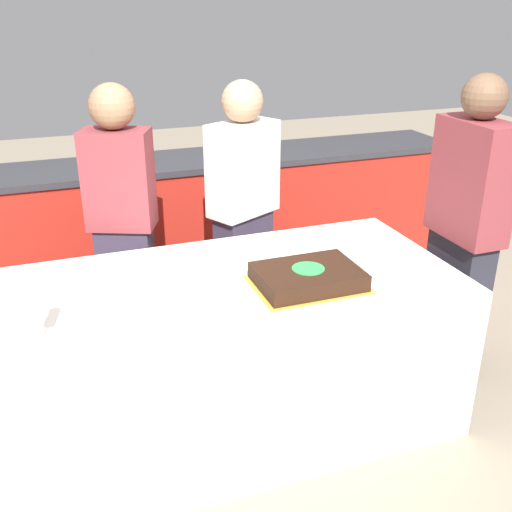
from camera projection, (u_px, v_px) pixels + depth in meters
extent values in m
plane|color=gray|center=(221.00, 422.00, 2.94)|extent=(14.00, 14.00, 0.00)
cube|color=#A82319|center=(153.00, 230.00, 4.11)|extent=(4.40, 0.55, 0.88)
cube|color=#2D2D33|center=(149.00, 165.00, 3.93)|extent=(4.40, 0.58, 0.04)
cube|color=white|center=(219.00, 356.00, 2.79)|extent=(2.16, 0.99, 0.76)
cube|color=gold|center=(308.00, 284.00, 2.61)|extent=(0.48, 0.36, 0.00)
cube|color=black|center=(308.00, 276.00, 2.60)|extent=(0.44, 0.32, 0.07)
cylinder|color=green|center=(308.00, 269.00, 2.58)|extent=(0.14, 0.14, 0.00)
cylinder|color=white|center=(129.00, 289.00, 2.48)|extent=(0.20, 0.20, 0.08)
cylinder|color=white|center=(44.00, 336.00, 2.22)|extent=(0.07, 0.07, 0.00)
cylinder|color=white|center=(42.00, 326.00, 2.20)|extent=(0.01, 0.01, 0.08)
cylinder|color=white|center=(38.00, 302.00, 2.16)|extent=(0.05, 0.05, 0.12)
cylinder|color=white|center=(287.00, 257.00, 2.89)|extent=(0.18, 0.18, 0.00)
cube|color=#383347|center=(244.00, 278.00, 3.51)|extent=(0.37, 0.29, 0.81)
cube|color=silver|center=(243.00, 169.00, 3.24)|extent=(0.44, 0.35, 0.50)
sphere|color=tan|center=(242.00, 101.00, 3.10)|extent=(0.22, 0.22, 0.22)
cube|color=#282833|center=(453.00, 306.00, 3.19)|extent=(0.16, 0.36, 0.80)
cube|color=brown|center=(472.00, 180.00, 2.91)|extent=(0.20, 0.42, 0.59)
sphere|color=brown|center=(485.00, 96.00, 2.75)|extent=(0.21, 0.21, 0.21)
cube|color=#383347|center=(130.00, 295.00, 3.30)|extent=(0.33, 0.26, 0.81)
cube|color=brown|center=(119.00, 180.00, 3.03)|extent=(0.39, 0.31, 0.51)
sphere|color=#936B4C|center=(112.00, 106.00, 2.89)|extent=(0.23, 0.23, 0.23)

